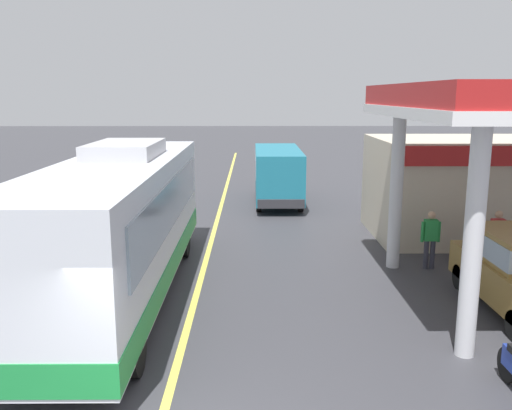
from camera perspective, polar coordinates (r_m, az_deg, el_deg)
ground at (r=26.52m, az=-3.39°, el=0.92°), size 120.00×120.00×0.00m
lane_divider_stripe at (r=21.64m, az=-4.07°, el=-1.51°), size 0.16×50.00×0.01m
coach_bus_main at (r=13.51m, az=-14.09°, el=-2.31°), size 2.60×11.04×3.69m
gas_station_roadside at (r=18.33m, az=24.61°, el=3.44°), size 9.10×11.95×5.10m
minibus_opposing_lane at (r=24.76m, az=2.29°, el=3.62°), size 2.04×6.13×2.44m
pedestrian_near_pump at (r=16.13m, az=17.78°, el=-3.17°), size 0.55×0.22×1.66m
pedestrian_by_shop at (r=16.89m, az=23.92°, el=-2.97°), size 0.55×0.22×1.66m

